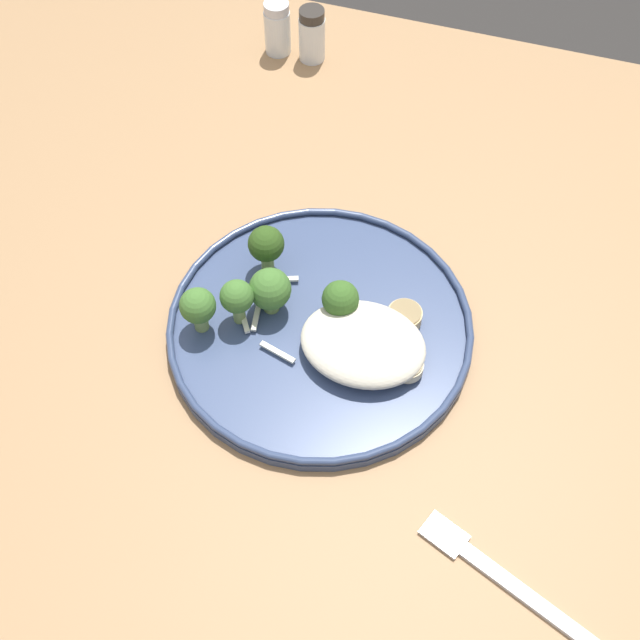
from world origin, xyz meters
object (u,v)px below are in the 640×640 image
Objects in this scene: seared_scallop_right_edge at (374,345)px; salt_shaker at (277,28)px; seared_scallop_front_small at (405,316)px; dinner_plate at (320,327)px; broccoli_floret_left_leaning at (266,245)px; broccoli_floret_small_sprig at (198,307)px; dinner_fork at (515,587)px; seared_scallop_half_hidden at (341,309)px; broccoli_floret_tall_stalk at (340,300)px; broccoli_floret_right_tilted at (237,298)px; pepper_shaker at (312,35)px; seared_scallop_rear_pale at (407,367)px; broccoli_floret_beside_noodles at (270,290)px.

salt_shaker is at bearing 120.37° from seared_scallop_right_edge.
seared_scallop_front_small is (0.02, 0.04, -0.00)m from seared_scallop_right_edge.
dinner_plate is 0.09m from broccoli_floret_left_leaning.
broccoli_floret_small_sprig is 0.29× the size of dinner_fork.
seared_scallop_half_hidden is at bearing 49.27° from dinner_plate.
broccoli_floret_tall_stalk is at bearing 135.72° from dinner_fork.
broccoli_floret_small_sprig is at bearing -148.23° from broccoli_floret_right_tilted.
salt_shaker and pepper_shaker have the same top height.
dinner_fork is (0.16, -0.17, -0.02)m from seared_scallop_right_edge.
broccoli_floret_small_sprig reaches higher than seared_scallop_front_small.
dinner_plate is 9.83× the size of seared_scallop_rear_pale.
seared_scallop_rear_pale is 0.44× the size of salt_shaker.
broccoli_floret_left_leaning is (-0.07, 0.05, 0.04)m from dinner_plate.
broccoli_floret_left_leaning is 0.31× the size of dinner_fork.
broccoli_floret_beside_noodles is (-0.11, 0.02, 0.02)m from seared_scallop_right_edge.
seared_scallop_half_hidden is 0.62× the size of broccoli_floret_beside_noodles.
salt_shaker is (-0.07, 0.42, -0.01)m from broccoli_floret_small_sprig.
seared_scallop_front_small is at bearing -54.87° from salt_shaker.
broccoli_floret_small_sprig is at bearing 155.23° from dinner_fork.
broccoli_floret_left_leaning is at bearing -79.46° from pepper_shaker.
salt_shaker reaches higher than seared_scallop_right_edge.
dinner_fork is at bearing -55.14° from salt_shaker.
seared_scallop_rear_pale is 0.47m from pepper_shaker.
seared_scallop_right_edge is at bearing -36.88° from seared_scallop_half_hidden.
seared_scallop_half_hidden is 0.13m from broccoli_floret_small_sprig.
seared_scallop_rear_pale is 0.86× the size of seared_scallop_right_edge.
seared_scallop_right_edge reaches higher than seared_scallop_half_hidden.
pepper_shaker is at bearing 93.57° from broccoli_floret_small_sprig.
broccoli_floret_beside_noodles is 0.40m from salt_shaker.
seared_scallop_half_hidden is 0.47× the size of pepper_shaker.
broccoli_floret_right_tilted reaches higher than seared_scallop_right_edge.
seared_scallop_half_hidden is 0.47× the size of salt_shaker.
salt_shaker reaches higher than broccoli_floret_left_leaning.
seared_scallop_rear_pale is 0.20m from broccoli_floret_small_sprig.
broccoli_floret_beside_noodles is at bearing -169.66° from seared_scallop_half_hidden.
broccoli_floret_small_sprig is (-0.16, -0.02, 0.02)m from seared_scallop_right_edge.
pepper_shaker is (-0.22, 0.41, 0.01)m from seared_scallop_rear_pale.
broccoli_floret_left_leaning is at bearing 67.04° from broccoli_floret_small_sprig.
broccoli_floret_tall_stalk is at bearing -167.98° from seared_scallop_front_small.
pepper_shaker is at bearing 111.97° from seared_scallop_half_hidden.
salt_shaker is at bearing 123.16° from seared_scallop_rear_pale.
dinner_plate is at bearing 18.19° from broccoli_floret_small_sprig.
seared_scallop_front_small is 0.16m from broccoli_floret_right_tilted.
seared_scallop_half_hidden is 0.65× the size of broccoli_floret_tall_stalk.
broccoli_floret_beside_noodles is at bearing -77.84° from pepper_shaker.
seared_scallop_half_hidden is 0.29m from dinner_fork.
dinner_plate is at bearing -159.96° from seared_scallop_front_small.
broccoli_floret_small_sprig is (-0.12, -0.05, 0.00)m from broccoli_floret_tall_stalk.
salt_shaker reaches higher than broccoli_floret_beside_noodles.
seared_scallop_rear_pale is at bearing 2.99° from broccoli_floret_small_sprig.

